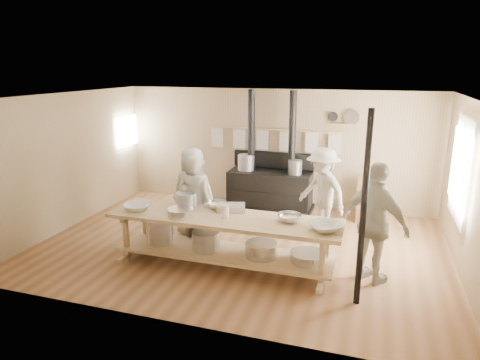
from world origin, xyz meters
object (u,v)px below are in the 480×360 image
(roasting_pan, at_px, (231,208))
(cook_far_left, at_px, (195,204))
(prep_table, at_px, (223,236))
(cook_by_window, at_px, (322,192))
(cook_left, at_px, (195,204))
(cook_center, at_px, (193,192))
(stove, at_px, (270,186))
(chair, at_px, (367,208))
(cook_right, at_px, (375,224))

(roasting_pan, bearing_deg, cook_far_left, 167.58)
(prep_table, distance_m, roasting_pan, 0.48)
(cook_by_window, bearing_deg, roasting_pan, -91.73)
(cook_left, bearing_deg, cook_center, -70.69)
(cook_left, height_order, cook_by_window, cook_by_window)
(roasting_pan, bearing_deg, prep_table, -95.26)
(cook_center, bearing_deg, cook_far_left, 117.40)
(cook_by_window, distance_m, roasting_pan, 1.99)
(cook_center, relative_size, roasting_pan, 3.79)
(cook_by_window, bearing_deg, prep_table, -87.45)
(stove, height_order, chair, stove)
(cook_center, distance_m, cook_by_window, 2.38)
(cook_far_left, relative_size, cook_right, 0.94)
(cook_center, bearing_deg, cook_right, 165.91)
(cook_right, relative_size, roasting_pan, 4.11)
(roasting_pan, bearing_deg, cook_by_window, 51.13)
(cook_right, bearing_deg, cook_by_window, -25.36)
(cook_center, xyz_separation_m, roasting_pan, (1.01, -0.80, 0.07))
(cook_far_left, distance_m, cook_center, 0.72)
(cook_by_window, height_order, chair, cook_by_window)
(cook_far_left, distance_m, cook_left, 0.11)
(stove, xyz_separation_m, chair, (2.08, -0.15, -0.25))
(chair, bearing_deg, cook_right, -89.81)
(stove, relative_size, chair, 2.79)
(prep_table, distance_m, cook_by_window, 2.27)
(stove, bearing_deg, prep_table, -90.04)
(cook_left, height_order, chair, cook_left)
(cook_far_left, xyz_separation_m, cook_left, (-0.05, 0.10, -0.04))
(prep_table, height_order, cook_center, cook_center)
(cook_left, distance_m, cook_center, 0.62)
(cook_far_left, bearing_deg, prep_table, 147.57)
(chair, bearing_deg, stove, 173.04)
(cook_center, relative_size, cook_right, 0.92)
(stove, xyz_separation_m, cook_far_left, (-0.66, -2.56, 0.32))
(prep_table, xyz_separation_m, cook_right, (2.22, 0.24, 0.38))
(prep_table, relative_size, cook_by_window, 2.17)
(cook_far_left, bearing_deg, cook_right, 177.78)
(cook_far_left, height_order, cook_left, cook_far_left)
(chair, bearing_deg, cook_center, -152.94)
(cook_right, height_order, cook_by_window, cook_right)
(cook_left, distance_m, chair, 3.67)
(stove, height_order, prep_table, stove)
(chair, bearing_deg, cook_far_left, -141.53)
(cook_center, bearing_deg, roasting_pan, 142.61)
(cook_far_left, relative_size, chair, 1.81)
(cook_center, xyz_separation_m, cook_by_window, (2.26, 0.75, -0.00))
(cook_center, relative_size, chair, 1.78)
(prep_table, height_order, cook_right, cook_right)
(cook_center, relative_size, cook_by_window, 1.00)
(cook_left, xyz_separation_m, roasting_pan, (0.74, -0.25, 0.09))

